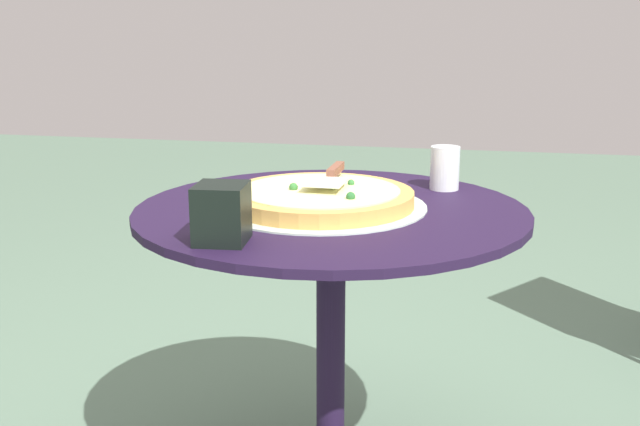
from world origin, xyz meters
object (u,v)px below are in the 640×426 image
pizza_server (331,175)px  drinking_cup (445,168)px  pizza_on_tray (320,198)px  patio_table (331,289)px  napkin_dispenser (222,213)px

pizza_server → drinking_cup: 0.29m
pizza_on_tray → drinking_cup: size_ratio=4.50×
patio_table → pizza_server: pizza_server is taller
patio_table → pizza_server: 0.25m
napkin_dispenser → patio_table: bearing=148.7°
pizza_server → napkin_dispenser: 0.37m
drinking_cup → napkin_dispenser: size_ratio=0.96×
patio_table → napkin_dispenser: bearing=-116.3°
patio_table → pizza_on_tray: bearing=178.7°
patio_table → pizza_on_tray: pizza_on_tray is taller
pizza_on_tray → pizza_server: 0.07m
drinking_cup → napkin_dispenser: napkin_dispenser is taller
pizza_on_tray → pizza_server: (0.01, 0.05, 0.04)m
patio_table → drinking_cup: bearing=45.6°
pizza_server → pizza_on_tray: bearing=-103.5°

